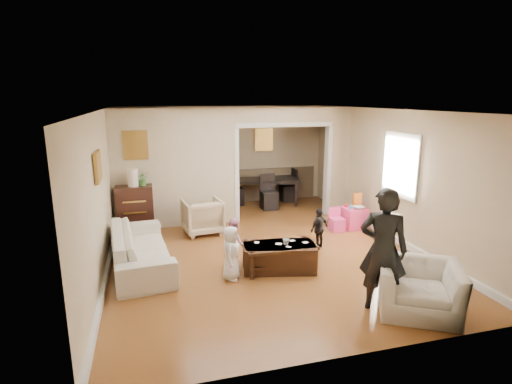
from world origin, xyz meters
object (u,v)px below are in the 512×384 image
object	(u,v)px
play_table	(354,218)
dresser	(135,210)
coffee_table	(279,257)
table_lamp	(133,178)
child_kneel_b	(234,243)
child_toddler	(319,228)
sofa	(141,248)
cyan_cup	(351,207)
adult_person	(383,250)
armchair_front	(419,288)
coffee_cup	(286,242)
dining_table	(262,190)
armchair_back	(203,216)
child_kneel_a	(231,253)

from	to	relation	value
play_table	dresser	bearing A→B (deg)	169.41
coffee_table	table_lamp	bearing A→B (deg)	132.60
child_kneel_b	child_toddler	distance (m)	1.81
sofa	child_toddler	world-z (taller)	child_toddler
table_lamp	child_kneel_b	xyz separation A→B (m)	(1.64, -2.25, -0.77)
cyan_cup	table_lamp	bearing A→B (deg)	168.57
table_lamp	adult_person	size ratio (longest dim) A/B	0.21
coffee_table	adult_person	bearing A→B (deg)	-59.91
coffee_table	adult_person	distance (m)	1.93
armchair_front	coffee_cup	size ratio (longest dim) A/B	9.87
dining_table	sofa	bearing A→B (deg)	-116.81
armchair_front	coffee_table	size ratio (longest dim) A/B	0.88
armchair_back	dining_table	bearing A→B (deg)	-139.84
armchair_back	coffee_cup	size ratio (longest dim) A/B	7.60
dresser	coffee_cup	bearing A→B (deg)	-46.76
sofa	play_table	distance (m)	4.62
armchair_front	adult_person	size ratio (longest dim) A/B	0.61
coffee_cup	child_toddler	distance (m)	1.25
armchair_front	child_kneel_a	size ratio (longest dim) A/B	1.19
armchair_front	dresser	bearing A→B (deg)	160.54
table_lamp	dresser	bearing A→B (deg)	0.00
adult_person	dresser	bearing A→B (deg)	-16.91
armchair_front	armchair_back	bearing A→B (deg)	150.37
adult_person	child_toddler	distance (m)	2.38
sofa	dining_table	xyz separation A→B (m)	(3.17, 3.55, 0.01)
table_lamp	child_toddler	bearing A→B (deg)	-27.93
dresser	coffee_table	bearing A→B (deg)	-47.40
child_kneel_a	adult_person	bearing A→B (deg)	-105.79
coffee_cup	play_table	xyz separation A→B (m)	(2.19, 1.73, -0.27)
dresser	child_kneel_a	bearing A→B (deg)	-61.04
child_kneel_b	armchair_front	bearing A→B (deg)	-141.83
coffee_cup	cyan_cup	bearing A→B (deg)	38.79
child_kneel_a	child_kneel_b	bearing A→B (deg)	4.79
play_table	child_kneel_a	size ratio (longest dim) A/B	0.54
child_toddler	coffee_table	bearing A→B (deg)	8.76
child_toddler	dresser	bearing A→B (deg)	-54.70
coffee_cup	table_lamp	bearing A→B (deg)	133.24
coffee_table	armchair_front	bearing A→B (deg)	-52.30
play_table	child_kneel_b	world-z (taller)	child_kneel_b
dresser	cyan_cup	size ratio (longest dim) A/B	12.82
sofa	adult_person	distance (m)	3.94
armchair_back	cyan_cup	size ratio (longest dim) A/B	10.05
sofa	child_kneel_b	size ratio (longest dim) A/B	2.66
armchair_front	play_table	size ratio (longest dim) A/B	2.20
table_lamp	coffee_table	xyz separation A→B (m)	(2.34, -2.55, -0.98)
cyan_cup	child_kneel_b	world-z (taller)	child_kneel_b
coffee_table	child_kneel_b	bearing A→B (deg)	156.80
play_table	child_kneel_b	distance (m)	3.30
cyan_cup	armchair_back	bearing A→B (deg)	169.62
coffee_cup	dresser	bearing A→B (deg)	133.24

